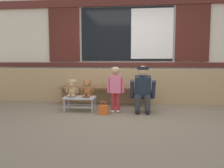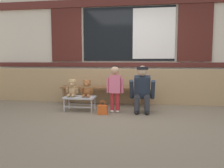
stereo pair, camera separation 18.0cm
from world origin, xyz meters
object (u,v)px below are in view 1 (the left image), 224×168
object	(u,v)px
teddy_bear_plain	(87,89)
handbag_on_ground	(103,110)
teddy_bear_with_hat	(72,88)
wooden_bench_long	(104,90)
small_display_bench	(80,98)
adult_crouching	(143,89)
child_standing	(116,83)

from	to	relation	value
teddy_bear_plain	handbag_on_ground	bearing A→B (deg)	-34.18
teddy_bear_plain	handbag_on_ground	world-z (taller)	teddy_bear_plain
handbag_on_ground	teddy_bear_with_hat	bearing A→B (deg)	159.80
wooden_bench_long	teddy_bear_with_hat	xyz separation A→B (m)	(-0.59, -0.67, 0.10)
small_display_bench	adult_crouching	distance (m)	1.33
wooden_bench_long	handbag_on_ground	size ratio (longest dim) A/B	7.72
wooden_bench_long	handbag_on_ground	distance (m)	0.97
adult_crouching	child_standing	bearing A→B (deg)	-173.43
wooden_bench_long	teddy_bear_with_hat	size ratio (longest dim) A/B	5.78
wooden_bench_long	child_standing	world-z (taller)	child_standing
small_display_bench	child_standing	xyz separation A→B (m)	(0.75, -0.04, 0.33)
small_display_bench	teddy_bear_plain	world-z (taller)	teddy_bear_plain
handbag_on_ground	wooden_bench_long	bearing A→B (deg)	96.84
wooden_bench_long	child_standing	xyz separation A→B (m)	(0.33, -0.71, 0.22)
adult_crouching	handbag_on_ground	xyz separation A→B (m)	(-0.77, -0.28, -0.38)
teddy_bear_with_hat	child_standing	distance (m)	0.92
adult_crouching	small_display_bench	bearing A→B (deg)	-179.05
wooden_bench_long	adult_crouching	xyz separation A→B (m)	(0.88, -0.65, 0.11)
wooden_bench_long	child_standing	size ratio (longest dim) A/B	2.19
child_standing	small_display_bench	bearing A→B (deg)	176.81
teddy_bear_with_hat	handbag_on_ground	world-z (taller)	teddy_bear_with_hat
teddy_bear_with_hat	adult_crouching	xyz separation A→B (m)	(1.47, 0.02, 0.01)
teddy_bear_plain	adult_crouching	xyz separation A→B (m)	(1.15, 0.02, 0.02)
teddy_bear_with_hat	adult_crouching	size ratio (longest dim) A/B	0.38
wooden_bench_long	teddy_bear_plain	distance (m)	0.73
small_display_bench	handbag_on_ground	world-z (taller)	small_display_bench
teddy_bear_with_hat	child_standing	bearing A→B (deg)	-2.77
child_standing	adult_crouching	world-z (taller)	child_standing
teddy_bear_with_hat	handbag_on_ground	bearing A→B (deg)	-20.20
adult_crouching	handbag_on_ground	size ratio (longest dim) A/B	3.49
teddy_bear_with_hat	handbag_on_ground	distance (m)	0.83
child_standing	handbag_on_ground	xyz separation A→B (m)	(-0.22, -0.21, -0.50)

